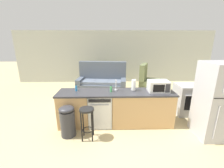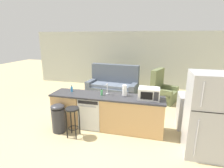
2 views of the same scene
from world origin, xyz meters
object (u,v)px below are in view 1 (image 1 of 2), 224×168
at_px(dishwasher, 101,109).
at_px(couch, 102,83).
at_px(soap_bottle, 111,89).
at_px(bar_stool, 87,117).
at_px(trash_bin, 68,121).
at_px(paper_towel_roll, 134,85).
at_px(dish_soap_bottle, 76,88).
at_px(stove_range, 188,99).
at_px(kettle, 199,83).
at_px(refrigerator, 217,101).
at_px(microwave, 158,86).
at_px(armchair, 148,84).

relative_size(dishwasher, couch, 0.40).
relative_size(soap_bottle, bar_stool, 0.24).
bearing_deg(soap_bottle, trash_bin, -153.99).
distance_m(dishwasher, bar_stool, 0.68).
height_order(paper_towel_roll, soap_bottle, paper_towel_roll).
xyz_separation_m(dish_soap_bottle, trash_bin, (-0.12, -0.58, -0.59)).
height_order(stove_range, soap_bottle, soap_bottle).
relative_size(dish_soap_bottle, kettle, 0.86).
bearing_deg(paper_towel_roll, soap_bottle, -171.60).
height_order(refrigerator, paper_towel_roll, refrigerator).
bearing_deg(microwave, couch, 120.46).
relative_size(bar_stool, armchair, 0.62).
bearing_deg(kettle, bar_stool, -161.05).
distance_m(paper_towel_roll, couch, 2.73).
xyz_separation_m(dishwasher, couch, (-0.05, 2.58, -0.03)).
xyz_separation_m(dish_soap_bottle, couch, (0.56, 2.49, -0.58)).
bearing_deg(couch, soap_bottle, -82.69).
bearing_deg(kettle, trash_bin, -165.43).
bearing_deg(soap_bottle, microwave, -0.25).
height_order(refrigerator, kettle, refrigerator).
bearing_deg(armchair, kettle, -65.97).
bearing_deg(soap_bottle, bar_stool, -130.82).
xyz_separation_m(dishwasher, armchair, (1.86, 2.46, -0.07)).
bearing_deg(refrigerator, dish_soap_bottle, 168.74).
xyz_separation_m(trash_bin, armchair, (2.59, 2.94, -0.03)).
bearing_deg(paper_towel_roll, dish_soap_bottle, 179.98).
distance_m(bar_stool, couch, 3.21).
height_order(soap_bottle, armchair, armchair).
distance_m(paper_towel_roll, soap_bottle, 0.59).
bearing_deg(soap_bottle, dishwasher, -179.19).
bearing_deg(armchair, microwave, -99.23).
distance_m(dish_soap_bottle, trash_bin, 0.84).
relative_size(paper_towel_roll, armchair, 0.24).
bearing_deg(paper_towel_roll, microwave, -8.48).
bearing_deg(stove_range, refrigerator, -90.01).
height_order(kettle, bar_stool, kettle).
distance_m(dishwasher, dish_soap_bottle, 0.83).
bearing_deg(paper_towel_roll, bar_stool, -147.64).
height_order(dishwasher, soap_bottle, soap_bottle).
relative_size(paper_towel_roll, soap_bottle, 1.60).
bearing_deg(paper_towel_roll, dishwasher, -174.03).
height_order(refrigerator, trash_bin, refrigerator).
bearing_deg(microwave, refrigerator, -25.75).
xyz_separation_m(dishwasher, dish_soap_bottle, (-0.61, 0.09, 0.55)).
bearing_deg(stove_range, couch, 142.58).
relative_size(refrigerator, paper_towel_roll, 6.08).
xyz_separation_m(stove_range, kettle, (0.17, -0.13, 0.53)).
height_order(kettle, trash_bin, kettle).
bearing_deg(soap_bottle, kettle, 9.54).
bearing_deg(refrigerator, dishwasher, 168.07).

